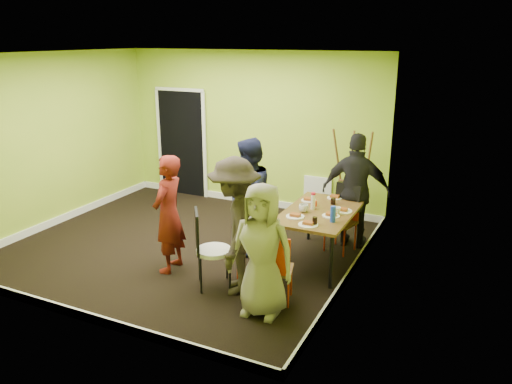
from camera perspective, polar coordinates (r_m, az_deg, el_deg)
ground at (r=7.63m, az=-7.90°, el=-6.12°), size 5.00×5.00×0.00m
room_walls at (r=7.34m, az=-8.19°, el=1.12°), size 5.04×4.54×2.82m
dining_table at (r=6.87m, az=7.29°, el=-2.56°), size 0.90×1.50×0.75m
chair_left_far at (r=7.15m, az=0.74°, el=-3.11°), size 0.49×0.49×0.92m
chair_left_near at (r=6.35m, az=-0.47°, el=-4.95°), size 0.48×0.48×1.08m
chair_back_end at (r=7.40m, az=10.39°, el=-1.30°), size 0.50×0.55×0.97m
chair_front_end at (r=5.83m, az=2.35°, el=-8.41°), size 0.44×0.44×0.87m
chair_bentwood at (r=6.21m, az=-5.52°, el=-6.08°), size 0.55×0.54×1.01m
easel at (r=8.18m, az=10.85°, el=1.38°), size 0.66×0.62×1.64m
plate_near_left at (r=7.23m, az=6.04°, el=-0.98°), size 0.22×0.22×0.01m
plate_near_right at (r=6.58m, az=4.49°, el=-2.81°), size 0.24×0.24×0.01m
plate_far_back at (r=7.40m, az=8.98°, el=-0.66°), size 0.22×0.22×0.01m
plate_far_front at (r=6.32m, az=5.99°, el=-3.74°), size 0.26×0.26×0.01m
plate_wall_back at (r=6.87m, az=9.83°, el=-2.14°), size 0.27×0.27×0.01m
plate_wall_front at (r=6.66m, az=8.57°, el=-2.71°), size 0.23×0.23×0.01m
thermos at (r=6.86m, az=6.54°, el=-1.14°), size 0.06×0.06×0.21m
blue_bottle at (r=6.43m, az=8.79°, el=-2.52°), size 0.07×0.07×0.21m
orange_bottle at (r=7.01m, az=6.84°, el=-1.30°), size 0.03×0.03×0.08m
glass_mid at (r=7.11m, az=6.53°, el=-0.99°), size 0.06×0.06×0.09m
glass_back at (r=7.12m, az=8.81°, el=-1.04°), size 0.07×0.07×0.09m
glass_front at (r=6.32m, az=6.73°, el=-3.31°), size 0.06×0.06×0.10m
cup_a at (r=6.76m, az=5.47°, el=-1.85°), size 0.13×0.13×0.11m
cup_b at (r=6.74m, az=9.23°, el=-2.11°), size 0.10×0.10×0.10m
person_standing at (r=6.64m, az=-9.96°, el=-2.51°), size 0.44×0.62×1.58m
person_left_far at (r=7.05m, az=-0.88°, el=-0.61°), size 0.67×0.85×1.69m
person_left_near at (r=5.99m, az=-2.44°, el=-3.94°), size 1.02×1.25×1.69m
person_back_end at (r=7.45m, az=11.38°, el=0.11°), size 1.04×0.51×1.71m
person_front_end at (r=5.52m, az=0.68°, el=-6.69°), size 0.78×0.53×1.54m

